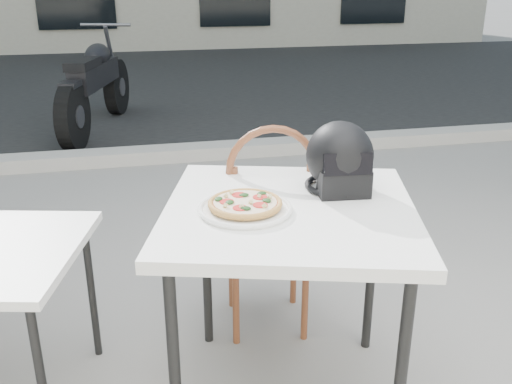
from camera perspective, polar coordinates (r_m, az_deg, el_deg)
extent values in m
plane|color=gray|center=(2.77, 6.36, -14.97)|extent=(80.00, 80.00, 0.00)
cube|color=black|center=(9.28, -7.85, 10.81)|extent=(30.00, 8.00, 0.00)
cube|color=#A7A39C|center=(5.40, -3.88, 4.17)|extent=(30.00, 0.25, 0.12)
cube|color=white|center=(2.05, 3.39, -2.03)|extent=(1.10, 1.10, 0.04)
cylinder|color=black|center=(1.98, -8.14, -17.33)|extent=(0.05, 0.05, 0.80)
cylinder|color=black|center=(1.98, 14.24, -17.81)|extent=(0.05, 0.05, 0.80)
cylinder|color=black|center=(2.59, -4.97, -7.26)|extent=(0.05, 0.05, 0.80)
cylinder|color=black|center=(2.59, 11.47, -7.62)|extent=(0.05, 0.05, 0.80)
cylinder|color=white|center=(1.99, -1.09, -1.79)|extent=(0.38, 0.38, 0.01)
torus|color=white|center=(1.99, -1.09, -1.62)|extent=(0.40, 0.40, 0.02)
cylinder|color=#C08C46|center=(1.98, -1.09, -1.25)|extent=(0.30, 0.30, 0.01)
torus|color=#C08C46|center=(1.98, -1.09, -1.10)|extent=(0.31, 0.31, 0.02)
cylinder|color=#B42E14|center=(1.98, -1.09, -1.08)|extent=(0.27, 0.27, 0.00)
cylinder|color=beige|center=(1.98, -1.09, -1.01)|extent=(0.27, 0.27, 0.00)
cylinder|color=red|center=(2.01, 0.40, -0.51)|extent=(0.06, 0.06, 0.00)
cylinder|color=red|center=(2.03, -1.70, -0.28)|extent=(0.06, 0.06, 0.00)
cylinder|color=red|center=(1.98, -2.93, -0.98)|extent=(0.06, 0.06, 0.00)
cylinder|color=red|center=(1.92, -1.60, -1.60)|extent=(0.06, 0.06, 0.00)
cylinder|color=red|center=(1.95, 0.43, -1.30)|extent=(0.06, 0.06, 0.00)
ellipsoid|color=#173A15|center=(2.03, -1.22, -0.30)|extent=(0.04, 0.04, 0.01)
ellipsoid|color=#173A15|center=(1.97, -2.65, -1.03)|extent=(0.04, 0.05, 0.01)
ellipsoid|color=#173A15|center=(1.98, 1.08, -0.85)|extent=(0.04, 0.04, 0.01)
ellipsoid|color=#173A15|center=(1.91, -1.04, -1.63)|extent=(0.05, 0.04, 0.01)
ellipsoid|color=#173A15|center=(2.04, 0.57, -0.14)|extent=(0.04, 0.04, 0.01)
ellipsoid|color=#173A15|center=(2.00, -3.76, -0.69)|extent=(0.04, 0.04, 0.01)
cylinder|color=#D6C683|center=(1.96, -0.52, -1.01)|extent=(0.02, 0.02, 0.02)
cylinder|color=#D6C683|center=(2.01, -3.02, -0.39)|extent=(0.02, 0.02, 0.02)
cylinder|color=#D6C683|center=(2.01, 0.33, -0.43)|extent=(0.02, 0.02, 0.02)
cylinder|color=#D6C683|center=(2.05, -2.45, -0.04)|extent=(0.02, 0.02, 0.02)
cylinder|color=#D6C683|center=(1.93, 0.85, -1.38)|extent=(0.02, 0.02, 0.02)
cylinder|color=#D6C683|center=(1.93, -3.07, -1.36)|extent=(0.02, 0.02, 0.02)
cylinder|color=#D6C683|center=(2.01, 1.37, -0.45)|extent=(0.02, 0.02, 0.02)
cylinder|color=#D6C683|center=(1.92, -1.46, -1.46)|extent=(0.02, 0.02, 0.02)
ellipsoid|color=black|center=(2.18, 8.37, 3.60)|extent=(0.28, 0.29, 0.26)
cube|color=black|center=(2.14, 8.81, 0.90)|extent=(0.20, 0.11, 0.10)
torus|color=black|center=(2.22, 8.21, 0.70)|extent=(0.28, 0.28, 0.02)
cube|color=black|center=(2.08, 9.19, 2.77)|extent=(0.18, 0.05, 0.08)
cube|color=brown|center=(2.70, 1.10, -4.76)|extent=(0.45, 0.45, 0.04)
cylinder|color=brown|center=(2.96, 3.80, -7.28)|extent=(0.04, 0.04, 0.44)
cylinder|color=brown|center=(2.93, -2.46, -7.59)|extent=(0.04, 0.04, 0.44)
cylinder|color=brown|center=(2.69, 4.93, -10.50)|extent=(0.04, 0.04, 0.44)
cylinder|color=brown|center=(2.65, -2.02, -10.91)|extent=(0.04, 0.04, 0.44)
cylinder|color=brown|center=(2.48, 5.29, -1.90)|extent=(0.04, 0.04, 0.42)
cylinder|color=brown|center=(2.44, -2.14, -2.21)|extent=(0.04, 0.04, 0.42)
torus|color=brown|center=(2.39, 1.65, 2.15)|extent=(0.39, 0.08, 0.39)
cylinder|color=black|center=(2.17, -20.64, -17.41)|extent=(0.04, 0.04, 0.64)
cylinder|color=black|center=(2.63, -16.11, -9.59)|extent=(0.04, 0.04, 0.64)
cylinder|color=black|center=(7.24, -13.77, 10.17)|extent=(0.30, 0.67, 0.66)
cylinder|color=gray|center=(7.24, -13.77, 10.17)|extent=(0.21, 0.25, 0.22)
cylinder|color=black|center=(5.81, -17.83, 7.18)|extent=(0.30, 0.67, 0.66)
cylinder|color=gray|center=(5.81, -17.83, 7.18)|extent=(0.21, 0.25, 0.22)
cube|color=black|center=(6.47, -15.82, 11.21)|extent=(0.49, 1.16, 0.24)
ellipsoid|color=black|center=(6.60, -15.55, 13.06)|extent=(0.36, 0.51, 0.25)
cube|color=black|center=(6.14, -16.91, 12.16)|extent=(0.36, 0.59, 0.09)
cylinder|color=gray|center=(7.10, -14.21, 12.81)|extent=(0.14, 0.35, 0.78)
cylinder|color=gray|center=(6.93, -14.82, 15.86)|extent=(0.56, 0.18, 0.04)
cube|color=black|center=(5.77, -18.10, 10.19)|extent=(0.21, 0.27, 0.05)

